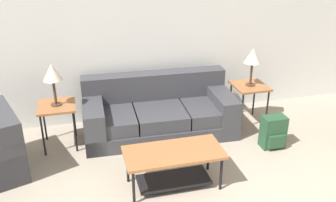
{
  "coord_description": "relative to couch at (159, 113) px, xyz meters",
  "views": [
    {
      "loc": [
        -1.21,
        -1.67,
        2.72
      ],
      "look_at": [
        -0.13,
        2.48,
        0.8
      ],
      "focal_mm": 40.0,
      "sensor_mm": 36.0,
      "label": 1
    }
  ],
  "objects": [
    {
      "name": "backpack",
      "position": [
        1.43,
        -0.84,
        -0.07
      ],
      "size": [
        0.32,
        0.28,
        0.46
      ],
      "color": "#23472D",
      "rests_on": "ground_plane"
    },
    {
      "name": "coffee_table",
      "position": [
        -0.14,
        -1.35,
        0.05
      ],
      "size": [
        1.13,
        0.54,
        0.47
      ],
      "color": "#935B33",
      "rests_on": "ground_plane"
    },
    {
      "name": "table_lamp_right",
      "position": [
        1.42,
        -0.06,
        0.78
      ],
      "size": [
        0.25,
        0.25,
        0.58
      ],
      "color": "#472D1E",
      "rests_on": "side_table_right"
    },
    {
      "name": "side_table_left",
      "position": [
        -1.42,
        -0.06,
        0.26
      ],
      "size": [
        0.49,
        0.51,
        0.62
      ],
      "color": "#935B33",
      "rests_on": "ground_plane"
    },
    {
      "name": "wall_back",
      "position": [
        0.09,
        0.61,
        1.01
      ],
      "size": [
        8.86,
        0.06,
        2.6
      ],
      "color": "silver",
      "rests_on": "ground_plane"
    },
    {
      "name": "couch",
      "position": [
        0.0,
        0.0,
        0.0
      ],
      "size": [
        2.2,
        1.06,
        0.82
      ],
      "color": "#38383D",
      "rests_on": "ground_plane"
    },
    {
      "name": "table_lamp_left",
      "position": [
        -1.42,
        -0.06,
        0.78
      ],
      "size": [
        0.25,
        0.25,
        0.58
      ],
      "color": "#472D1E",
      "rests_on": "side_table_left"
    },
    {
      "name": "side_table_right",
      "position": [
        1.42,
        -0.06,
        0.26
      ],
      "size": [
        0.49,
        0.51,
        0.62
      ],
      "color": "#935B33",
      "rests_on": "ground_plane"
    }
  ]
}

